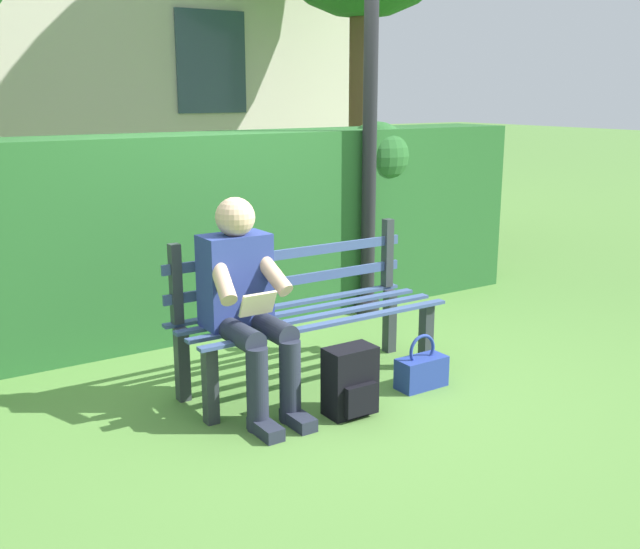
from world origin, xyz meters
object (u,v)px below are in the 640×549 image
lamp_post (371,31)px  park_bench (305,312)px  person_seated (246,300)px  handbag (421,371)px  backpack (350,382)px

lamp_post → park_bench: bearing=38.5°
park_bench → person_seated: 0.55m
handbag → park_bench: bearing=-43.8°
backpack → lamp_post: bearing=-129.6°
park_bench → person_seated: size_ratio=1.42×
backpack → handbag: size_ratio=1.15×
park_bench → lamp_post: (-1.20, -0.96, 1.74)m
backpack → park_bench: bearing=-96.3°
backpack → handbag: backpack is taller
person_seated → backpack: person_seated is taller
park_bench → handbag: (-0.52, 0.50, -0.33)m
park_bench → backpack: park_bench is taller
lamp_post → backpack: bearing=50.4°
park_bench → backpack: bearing=83.7°
park_bench → lamp_post: size_ratio=0.49×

